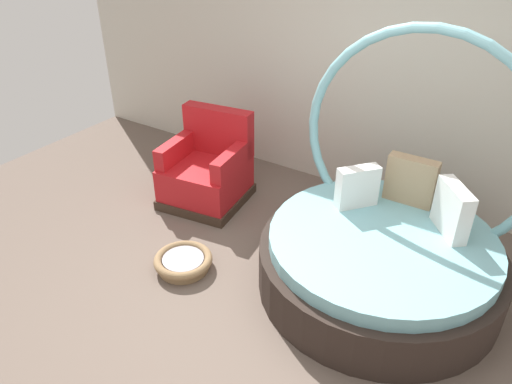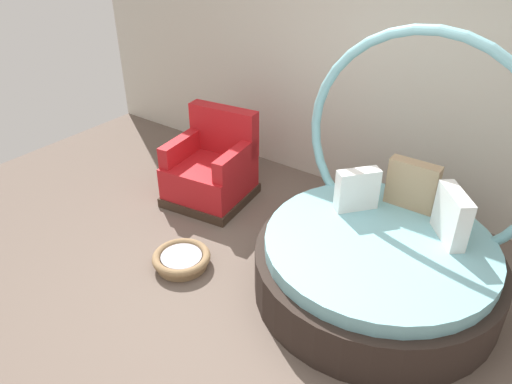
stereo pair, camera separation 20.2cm
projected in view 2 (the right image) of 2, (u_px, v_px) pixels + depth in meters
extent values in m
cube|color=#66564C|center=(258.00, 313.00, 3.82)|extent=(8.00, 8.00, 0.02)
cube|color=beige|center=(398.00, 55.00, 4.58)|extent=(8.00, 0.12, 3.04)
cylinder|color=#2D231E|center=(375.00, 272.00, 3.93)|extent=(1.95, 1.95, 0.40)
cylinder|color=#7AB7C1|center=(379.00, 246.00, 3.80)|extent=(1.79, 1.79, 0.12)
torus|color=#7AB7C1|center=(418.00, 150.00, 3.85)|extent=(1.93, 0.08, 1.93)
cube|color=white|center=(452.00, 216.00, 3.68)|extent=(0.35, 0.39, 0.41)
cube|color=tan|center=(412.00, 185.00, 4.07)|extent=(0.42, 0.12, 0.42)
cube|color=white|center=(357.00, 190.00, 4.06)|extent=(0.32, 0.35, 0.36)
cube|color=#38281E|center=(211.00, 195.00, 5.23)|extent=(0.90, 0.90, 0.10)
cube|color=red|center=(210.00, 177.00, 5.11)|extent=(0.86, 0.86, 0.34)
cube|color=red|center=(224.00, 130.00, 5.13)|extent=(0.77, 0.26, 0.50)
cube|color=red|center=(183.00, 147.00, 5.10)|extent=(0.21, 0.69, 0.22)
cube|color=red|center=(235.00, 160.00, 4.84)|extent=(0.21, 0.69, 0.22)
cylinder|color=#8E704C|center=(182.00, 263.00, 4.28)|extent=(0.44, 0.44, 0.06)
torus|color=#8E704C|center=(181.00, 257.00, 4.25)|extent=(0.51, 0.51, 0.07)
cylinder|color=gray|center=(181.00, 258.00, 4.26)|extent=(0.36, 0.36, 0.05)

